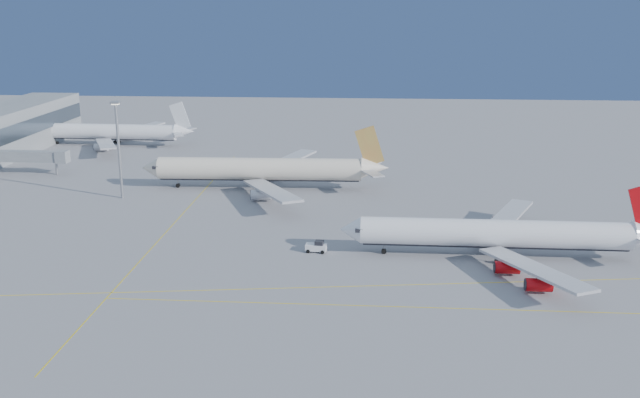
{
  "coord_description": "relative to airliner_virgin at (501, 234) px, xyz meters",
  "views": [
    {
      "loc": [
        3.04,
        -120.55,
        46.96
      ],
      "look_at": [
        -7.26,
        25.2,
        7.0
      ],
      "focal_mm": 40.0,
      "sensor_mm": 36.0,
      "label": 1
    }
  ],
  "objects": [
    {
      "name": "jet_bridge",
      "position": [
        -121.63,
        60.97,
        0.58
      ],
      "size": [
        23.6,
        3.6,
        6.9
      ],
      "color": "gray",
      "rests_on": "ground"
    },
    {
      "name": "airliner_third",
      "position": [
        -113.6,
        104.94,
        0.09
      ],
      "size": [
        57.55,
        53.13,
        15.46
      ],
      "rotation": [
        0.0,
        0.0,
        -0.03
      ],
      "color": "white",
      "rests_on": "ground"
    },
    {
      "name": "airliner_virgin",
      "position": [
        0.0,
        0.0,
        0.0
      ],
      "size": [
        61.58,
        55.46,
        15.22
      ],
      "rotation": [
        0.0,
        0.0,
        -0.01
      ],
      "color": "white",
      "rests_on": "ground"
    },
    {
      "name": "taxiway_lines",
      "position": [
        -43.24,
        -4.69,
        -4.58
      ],
      "size": [
        118.86,
        140.0,
        0.02
      ],
      "color": "#D8BE0C",
      "rests_on": "ground"
    },
    {
      "name": "ground",
      "position": [
        -28.53,
        -11.03,
        -4.59
      ],
      "size": [
        500.0,
        500.0,
        0.0
      ],
      "primitive_type": "plane",
      "color": "slate",
      "rests_on": "ground"
    },
    {
      "name": "airliner_etihad",
      "position": [
        -52.74,
        49.23,
        0.6
      ],
      "size": [
        65.24,
        60.37,
        17.05
      ],
      "rotation": [
        0.0,
        0.0,
        0.03
      ],
      "color": "beige",
      "rests_on": "ground"
    },
    {
      "name": "light_mast",
      "position": [
        -87.25,
        37.26,
        9.73
      ],
      "size": [
        2.1,
        2.1,
        24.25
      ],
      "color": "gray",
      "rests_on": "ground"
    },
    {
      "name": "pushback_tug",
      "position": [
        -35.44,
        0.38,
        -3.52
      ],
      "size": [
        4.3,
        2.9,
        2.3
      ],
      "rotation": [
        0.0,
        0.0,
        -0.11
      ],
      "color": "white",
      "rests_on": "ground"
    }
  ]
}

